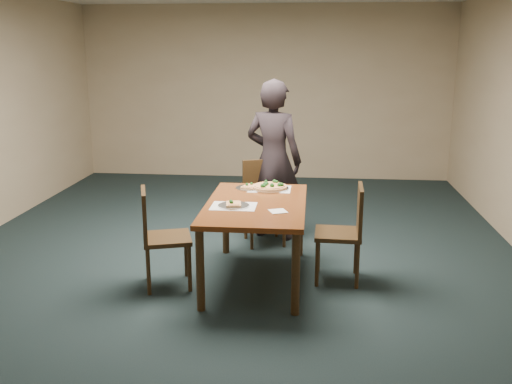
# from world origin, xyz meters

# --- Properties ---
(ground) EXTENTS (8.00, 8.00, 0.00)m
(ground) POSITION_xyz_m (0.00, 0.00, 0.00)
(ground) COLOR black
(ground) RESTS_ON ground
(room_shell) EXTENTS (8.00, 8.00, 8.00)m
(room_shell) POSITION_xyz_m (0.00, 0.00, 1.74)
(room_shell) COLOR tan
(room_shell) RESTS_ON ground
(dining_table) EXTENTS (0.90, 1.50, 0.75)m
(dining_table) POSITION_xyz_m (0.29, -0.40, 0.66)
(dining_table) COLOR #592911
(dining_table) RESTS_ON ground
(chair_far) EXTENTS (0.53, 0.53, 0.91)m
(chair_far) POSITION_xyz_m (0.25, 0.72, 0.52)
(chair_far) COLOR black
(chair_far) RESTS_ON ground
(chair_left) EXTENTS (0.53, 0.53, 0.91)m
(chair_left) POSITION_xyz_m (-0.57, -0.63, 0.52)
(chair_left) COLOR black
(chair_left) RESTS_ON ground
(chair_right) EXTENTS (0.44, 0.44, 0.91)m
(chair_right) POSITION_xyz_m (1.12, -0.33, 0.52)
(chair_right) COLOR black
(chair_right) RESTS_ON ground
(diner) EXTENTS (0.76, 0.63, 1.80)m
(diner) POSITION_xyz_m (0.36, 0.88, 0.90)
(diner) COLOR black
(diner) RESTS_ON ground
(placemat_main) EXTENTS (0.42, 0.32, 0.00)m
(placemat_main) POSITION_xyz_m (0.37, 0.13, 0.75)
(placemat_main) COLOR white
(placemat_main) RESTS_ON dining_table
(placemat_near) EXTENTS (0.40, 0.30, 0.00)m
(placemat_near) POSITION_xyz_m (0.10, -0.54, 0.75)
(placemat_near) COLOR white
(placemat_near) RESTS_ON dining_table
(pizza_pan) EXTENTS (0.38, 0.38, 0.08)m
(pizza_pan) POSITION_xyz_m (0.37, 0.12, 0.77)
(pizza_pan) COLOR silver
(pizza_pan) RESTS_ON dining_table
(slice_plate_near) EXTENTS (0.28, 0.28, 0.06)m
(slice_plate_near) POSITION_xyz_m (0.10, -0.54, 0.76)
(slice_plate_near) COLOR silver
(slice_plate_near) RESTS_ON dining_table
(slice_plate_far) EXTENTS (0.28, 0.28, 0.06)m
(slice_plate_far) POSITION_xyz_m (0.17, 0.13, 0.76)
(slice_plate_far) COLOR silver
(slice_plate_far) RESTS_ON dining_table
(napkin) EXTENTS (0.18, 0.18, 0.01)m
(napkin) POSITION_xyz_m (0.50, -0.67, 0.75)
(napkin) COLOR white
(napkin) RESTS_ON dining_table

